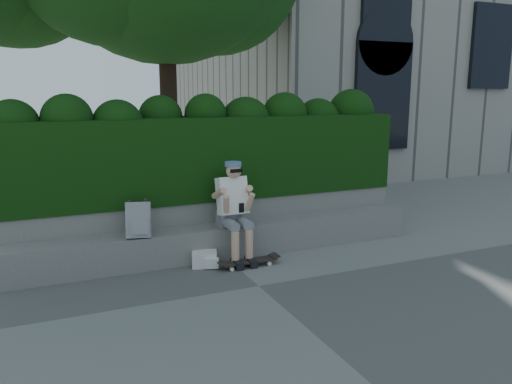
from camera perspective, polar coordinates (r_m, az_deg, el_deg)
name	(u,v)px	position (r m, az deg, el deg)	size (l,w,h in m)	color
ground	(259,286)	(6.16, 0.30, -10.70)	(80.00, 80.00, 0.00)	slate
bench_ledge	(223,241)	(7.18, -3.74, -5.57)	(6.00, 0.45, 0.45)	gray
planter_wall	(213,223)	(7.57, -4.98, -3.51)	(6.00, 0.50, 0.75)	gray
hedge	(207,157)	(7.60, -5.65, 4.02)	(6.00, 1.00, 1.20)	black
person	(234,207)	(6.91, -2.56, -1.71)	(0.40, 0.76, 1.38)	slate
skateboard	(248,262)	(6.79, -0.87, -7.95)	(0.78, 0.20, 0.08)	black
backpack_plaid	(139,220)	(6.67, -13.28, -3.11)	(0.32, 0.17, 0.46)	#AEADB2
backpack_ground	(205,259)	(6.81, -5.90, -7.62)	(0.33, 0.23, 0.21)	silver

